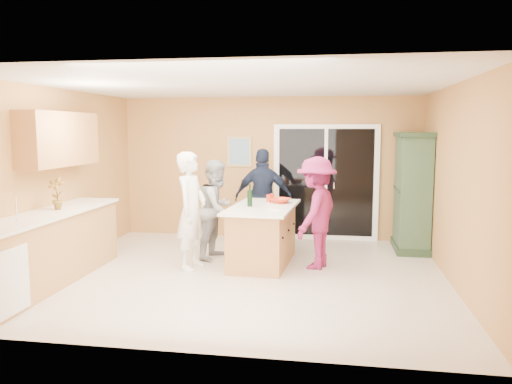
# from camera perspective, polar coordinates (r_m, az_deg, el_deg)

# --- Properties ---
(floor) EXTENTS (5.50, 5.50, 0.00)m
(floor) POSITION_cam_1_polar(r_m,az_deg,el_deg) (7.04, -1.35, -9.40)
(floor) COLOR beige
(floor) RESTS_ON ground
(ceiling) EXTENTS (5.50, 5.00, 0.10)m
(ceiling) POSITION_cam_1_polar(r_m,az_deg,el_deg) (6.78, -1.42, 12.17)
(ceiling) COLOR silver
(ceiling) RESTS_ON wall_back
(wall_back) EXTENTS (5.50, 0.10, 2.60)m
(wall_back) POSITION_cam_1_polar(r_m,az_deg,el_deg) (9.25, 1.46, 2.77)
(wall_back) COLOR #E0B25C
(wall_back) RESTS_ON ground
(wall_front) EXTENTS (5.50, 0.10, 2.60)m
(wall_front) POSITION_cam_1_polar(r_m,az_deg,el_deg) (4.38, -7.41, -2.19)
(wall_front) COLOR #E0B25C
(wall_front) RESTS_ON ground
(wall_left) EXTENTS (0.10, 5.00, 2.60)m
(wall_left) POSITION_cam_1_polar(r_m,az_deg,el_deg) (7.78, -21.73, 1.43)
(wall_left) COLOR #E0B25C
(wall_left) RESTS_ON ground
(wall_right) EXTENTS (0.10, 5.00, 2.60)m
(wall_right) POSITION_cam_1_polar(r_m,az_deg,el_deg) (6.84, 21.88, 0.71)
(wall_right) COLOR #E0B25C
(wall_right) RESTS_ON ground
(left_cabinet_run) EXTENTS (0.65, 3.05, 1.24)m
(left_cabinet_run) POSITION_cam_1_polar(r_m,az_deg,el_deg) (6.87, -23.73, -6.45)
(left_cabinet_run) COLOR #B27D45
(left_cabinet_run) RESTS_ON floor
(upper_cabinets) EXTENTS (0.35, 1.60, 0.75)m
(upper_cabinets) POSITION_cam_1_polar(r_m,az_deg,el_deg) (7.49, -21.56, 5.65)
(upper_cabinets) COLOR #B27D45
(upper_cabinets) RESTS_ON wall_left
(sliding_door) EXTENTS (1.90, 0.07, 2.10)m
(sliding_door) POSITION_cam_1_polar(r_m,az_deg,el_deg) (9.15, 7.96, 1.09)
(sliding_door) COLOR white
(sliding_door) RESTS_ON floor
(framed_picture) EXTENTS (0.46, 0.04, 0.56)m
(framed_picture) POSITION_cam_1_polar(r_m,az_deg,el_deg) (9.30, -1.92, 4.64)
(framed_picture) COLOR tan
(framed_picture) RESTS_ON wall_back
(kitchen_island) EXTENTS (1.01, 1.72, 0.88)m
(kitchen_island) POSITION_cam_1_polar(r_m,az_deg,el_deg) (7.50, 0.78, -5.12)
(kitchen_island) COLOR #B27D45
(kitchen_island) RESTS_ON floor
(green_hutch) EXTENTS (0.56, 1.07, 1.96)m
(green_hutch) POSITION_cam_1_polar(r_m,az_deg,el_deg) (8.65, 17.43, -0.14)
(green_hutch) COLOR #223723
(green_hutch) RESTS_ON floor
(woman_white) EXTENTS (0.49, 0.67, 1.69)m
(woman_white) POSITION_cam_1_polar(r_m,az_deg,el_deg) (7.23, -7.40, -2.13)
(woman_white) COLOR white
(woman_white) RESTS_ON floor
(woman_grey) EXTENTS (0.74, 0.86, 1.54)m
(woman_grey) POSITION_cam_1_polar(r_m,az_deg,el_deg) (7.82, -4.43, -1.96)
(woman_grey) COLOR gray
(woman_grey) RESTS_ON floor
(woman_navy) EXTENTS (0.99, 0.42, 1.69)m
(woman_navy) POSITION_cam_1_polar(r_m,az_deg,el_deg) (8.55, 0.85, -0.67)
(woman_navy) COLOR #171C33
(woman_navy) RESTS_ON floor
(woman_magenta) EXTENTS (0.91, 1.19, 1.62)m
(woman_magenta) POSITION_cam_1_polar(r_m,az_deg,el_deg) (7.27, 6.90, -2.37)
(woman_magenta) COLOR #901F60
(woman_magenta) RESTS_ON floor
(serving_bowl) EXTENTS (0.39, 0.39, 0.07)m
(serving_bowl) POSITION_cam_1_polar(r_m,az_deg,el_deg) (7.73, 2.80, -0.98)
(serving_bowl) COLOR red
(serving_bowl) RESTS_ON kitchen_island
(tulip_vase) EXTENTS (0.24, 0.16, 0.44)m
(tulip_vase) POSITION_cam_1_polar(r_m,az_deg,el_deg) (7.18, -21.82, -0.14)
(tulip_vase) COLOR red
(tulip_vase) RESTS_ON left_cabinet_run
(tumbler_near) EXTENTS (0.10, 0.10, 0.12)m
(tumbler_near) POSITION_cam_1_polar(r_m,az_deg,el_deg) (7.82, 1.48, -0.72)
(tumbler_near) COLOR red
(tumbler_near) RESTS_ON kitchen_island
(tumbler_far) EXTENTS (0.09, 0.09, 0.11)m
(tumbler_far) POSITION_cam_1_polar(r_m,az_deg,el_deg) (8.00, 1.87, -0.57)
(tumbler_far) COLOR red
(tumbler_far) RESTS_ON kitchen_island
(wine_bottle) EXTENTS (0.08, 0.08, 0.33)m
(wine_bottle) POSITION_cam_1_polar(r_m,az_deg,el_deg) (7.35, -0.71, -0.67)
(wine_bottle) COLOR black
(wine_bottle) RESTS_ON kitchen_island
(white_plate) EXTENTS (0.22, 0.22, 0.01)m
(white_plate) POSITION_cam_1_polar(r_m,az_deg,el_deg) (7.14, 2.28, -1.89)
(white_plate) COLOR white
(white_plate) RESTS_ON kitchen_island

